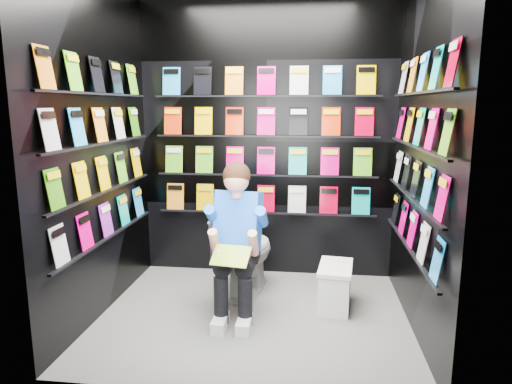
# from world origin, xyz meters

# --- Properties ---
(floor) EXTENTS (2.40, 2.40, 0.00)m
(floor) POSITION_xyz_m (0.00, 0.00, 0.00)
(floor) COLOR slate
(floor) RESTS_ON ground
(wall_back) EXTENTS (2.40, 0.04, 2.60)m
(wall_back) POSITION_xyz_m (0.00, 1.00, 1.30)
(wall_back) COLOR black
(wall_back) RESTS_ON floor
(wall_front) EXTENTS (2.40, 0.04, 2.60)m
(wall_front) POSITION_xyz_m (0.00, -1.00, 1.30)
(wall_front) COLOR black
(wall_front) RESTS_ON floor
(wall_left) EXTENTS (0.04, 2.00, 2.60)m
(wall_left) POSITION_xyz_m (-1.20, 0.00, 1.30)
(wall_left) COLOR black
(wall_left) RESTS_ON floor
(wall_right) EXTENTS (0.04, 2.00, 2.60)m
(wall_right) POSITION_xyz_m (1.20, 0.00, 1.30)
(wall_right) COLOR black
(wall_right) RESTS_ON floor
(comics_back) EXTENTS (2.10, 0.06, 1.37)m
(comics_back) POSITION_xyz_m (0.00, 0.97, 1.31)
(comics_back) COLOR red
(comics_back) RESTS_ON wall_back
(comics_left) EXTENTS (0.06, 1.70, 1.37)m
(comics_left) POSITION_xyz_m (-1.17, 0.00, 1.31)
(comics_left) COLOR red
(comics_left) RESTS_ON wall_left
(comics_right) EXTENTS (0.06, 1.70, 1.37)m
(comics_right) POSITION_xyz_m (1.17, 0.00, 1.31)
(comics_right) COLOR red
(comics_right) RESTS_ON wall_right
(toilet) EXTENTS (0.52, 0.80, 0.73)m
(toilet) POSITION_xyz_m (-0.13, 0.47, 0.37)
(toilet) COLOR white
(toilet) RESTS_ON floor
(longbox) EXTENTS (0.29, 0.46, 0.33)m
(longbox) POSITION_xyz_m (0.64, 0.25, 0.16)
(longbox) COLOR silver
(longbox) RESTS_ON floor
(longbox_lid) EXTENTS (0.31, 0.48, 0.03)m
(longbox_lid) POSITION_xyz_m (0.64, 0.25, 0.34)
(longbox_lid) COLOR silver
(longbox_lid) RESTS_ON longbox
(reader) EXTENTS (0.57, 0.75, 1.28)m
(reader) POSITION_xyz_m (-0.13, 0.09, 0.74)
(reader) COLOR blue
(reader) RESTS_ON toilet
(held_comic) EXTENTS (0.29, 0.20, 0.11)m
(held_comic) POSITION_xyz_m (-0.13, -0.26, 0.58)
(held_comic) COLOR green
(held_comic) RESTS_ON reader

